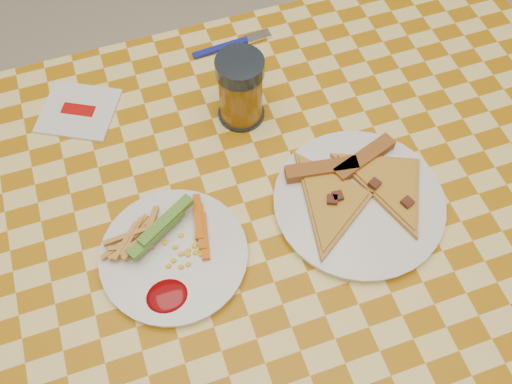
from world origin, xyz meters
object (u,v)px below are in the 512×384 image
plate_left (174,256)px  plate_right (359,203)px  table (251,242)px  drink_glass (241,90)px

plate_left → plate_right: same height
table → plate_right: plate_right is taller
plate_left → table: bearing=9.2°
table → drink_glass: bearing=75.9°
table → drink_glass: drink_glass is taller
plate_left → drink_glass: 0.29m
plate_right → drink_glass: bearing=116.9°
table → plate_right: 0.19m
plate_left → drink_glass: bearing=51.5°
table → plate_left: (-0.13, -0.02, 0.08)m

